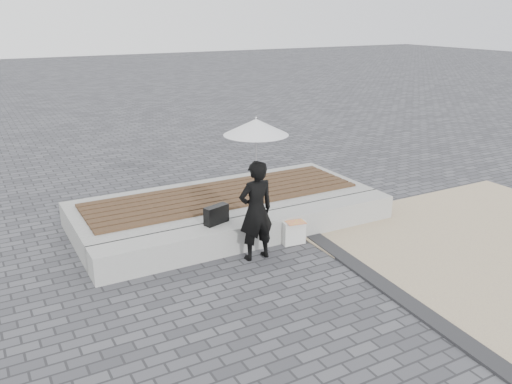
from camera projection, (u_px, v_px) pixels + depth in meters
The scene contains 10 objects.
ground at pixel (318, 288), 6.84m from camera, with size 80.00×80.00×0.00m, color #4F4F55.
edging_band at pixel (389, 289), 6.76m from camera, with size 0.25×5.20×0.04m, color #2A2A2C.
seating_ledge at pixel (257, 231), 8.10m from camera, with size 5.00×0.45×0.40m, color #AEAEA9.
timber_platform at pixel (223, 207), 9.09m from camera, with size 5.00×2.00×0.40m, color #AFAFAA.
timber_decking at pixel (223, 195), 9.02m from camera, with size 4.60×1.40×0.04m, color brown, non-canonical shape.
woman at pixel (256, 211), 7.43m from camera, with size 0.53×0.35×1.45m, color black.
parasol at pixel (256, 127), 7.05m from camera, with size 0.87×0.87×1.12m.
handbag at pixel (216, 215), 7.81m from camera, with size 0.39×0.14×0.27m, color black.
canvas_tote at pixel (294, 233), 8.08m from camera, with size 0.35×0.15×0.36m, color white.
magazine at pixel (296, 222), 7.98m from camera, with size 0.28×0.21×0.01m, color #E2415B.
Camera 1 is at (-3.64, -4.93, 3.36)m, focal length 37.42 mm.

